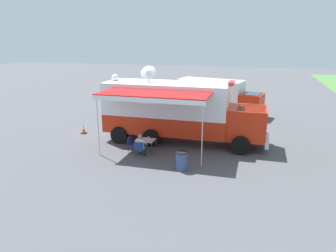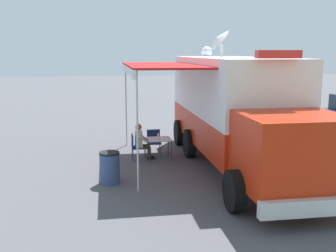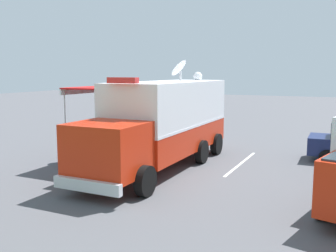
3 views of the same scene
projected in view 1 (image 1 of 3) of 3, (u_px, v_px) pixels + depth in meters
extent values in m
plane|color=#515156|center=(166.00, 140.00, 19.56)|extent=(100.00, 100.00, 0.00)
cube|color=silver|center=(161.00, 127.00, 22.48)|extent=(0.18, 4.80, 0.01)
cube|color=red|center=(166.00, 122.00, 19.25)|extent=(2.59, 7.23, 1.10)
cube|color=white|center=(166.00, 99.00, 18.88)|extent=(2.59, 7.23, 1.70)
cube|color=white|center=(166.00, 113.00, 19.10)|extent=(2.61, 7.25, 0.10)
cube|color=red|center=(247.00, 123.00, 17.95)|extent=(2.33, 2.13, 1.70)
cube|color=#28333D|center=(251.00, 114.00, 17.76)|extent=(2.17, 1.50, 0.70)
cube|color=silver|center=(267.00, 140.00, 17.90)|extent=(2.38, 0.23, 0.36)
cylinder|color=black|center=(243.00, 133.00, 19.42)|extent=(0.31, 1.00, 1.00)
cylinder|color=black|center=(241.00, 146.00, 17.10)|extent=(0.31, 1.00, 1.00)
cylinder|color=black|center=(164.00, 126.00, 20.73)|extent=(0.31, 1.00, 1.00)
cylinder|color=black|center=(151.00, 138.00, 18.41)|extent=(0.31, 1.00, 1.00)
cylinder|color=black|center=(135.00, 124.00, 21.25)|extent=(0.31, 1.00, 1.00)
cylinder|color=black|center=(119.00, 135.00, 18.93)|extent=(0.31, 1.00, 1.00)
cube|color=white|center=(166.00, 84.00, 18.63)|extent=(2.59, 7.23, 0.10)
cube|color=red|center=(232.00, 83.00, 17.62)|extent=(1.10, 0.29, 0.20)
cylinder|color=silver|center=(149.00, 78.00, 18.84)|extent=(0.10, 0.10, 0.45)
cone|color=silver|center=(148.00, 71.00, 18.60)|extent=(0.73, 0.91, 0.81)
sphere|color=white|center=(115.00, 78.00, 19.41)|extent=(0.44, 0.44, 0.44)
cube|color=red|center=(154.00, 94.00, 16.51)|extent=(2.27, 5.79, 0.06)
cube|color=white|center=(147.00, 100.00, 15.57)|extent=(0.15, 5.76, 0.24)
cylinder|color=silver|center=(202.00, 134.00, 15.30)|extent=(0.05, 0.05, 3.25)
cylinder|color=silver|center=(98.00, 125.00, 16.74)|extent=(0.05, 0.05, 3.25)
cube|color=silver|center=(147.00, 140.00, 17.30)|extent=(0.81, 0.81, 0.03)
cylinder|color=#333338|center=(156.00, 145.00, 17.64)|extent=(0.03, 0.03, 0.70)
cylinder|color=#333338|center=(151.00, 149.00, 16.96)|extent=(0.03, 0.03, 0.70)
cylinder|color=#333338|center=(143.00, 144.00, 17.84)|extent=(0.03, 0.03, 0.70)
cylinder|color=#333338|center=(138.00, 148.00, 17.15)|extent=(0.03, 0.03, 0.70)
cylinder|color=silver|center=(148.00, 139.00, 17.20)|extent=(0.07, 0.07, 0.20)
cylinder|color=white|center=(148.00, 137.00, 17.17)|extent=(0.04, 0.04, 0.02)
cube|color=navy|center=(140.00, 149.00, 16.76)|extent=(0.49, 0.49, 0.04)
cube|color=navy|center=(139.00, 147.00, 16.49)|extent=(0.05, 0.48, 0.44)
cylinder|color=#333338|center=(138.00, 151.00, 17.08)|extent=(0.02, 0.02, 0.42)
cylinder|color=#333338|center=(146.00, 152.00, 16.96)|extent=(0.02, 0.02, 0.42)
cylinder|color=#333338|center=(135.00, 154.00, 16.67)|extent=(0.02, 0.02, 0.42)
cylinder|color=#333338|center=(143.00, 155.00, 16.56)|extent=(0.02, 0.02, 0.42)
cube|color=navy|center=(134.00, 145.00, 17.49)|extent=(0.49, 0.49, 0.04)
cube|color=navy|center=(130.00, 140.00, 17.49)|extent=(0.48, 0.05, 0.44)
cylinder|color=#333338|center=(139.00, 147.00, 17.70)|extent=(0.02, 0.02, 0.42)
cylinder|color=#333338|center=(136.00, 150.00, 17.29)|extent=(0.02, 0.02, 0.42)
cylinder|color=#333338|center=(131.00, 147.00, 17.81)|extent=(0.02, 0.02, 0.42)
cylinder|color=#333338|center=(128.00, 149.00, 17.40)|extent=(0.02, 0.02, 0.42)
cube|color=silver|center=(140.00, 144.00, 16.68)|extent=(0.24, 0.36, 0.56)
sphere|color=#A37556|center=(140.00, 136.00, 16.57)|extent=(0.22, 0.22, 0.22)
cylinder|color=silver|center=(137.00, 142.00, 16.84)|extent=(0.43, 0.10, 0.34)
cylinder|color=silver|center=(145.00, 143.00, 16.72)|extent=(0.43, 0.10, 0.34)
cylinder|color=#383323|center=(140.00, 148.00, 16.95)|extent=(0.38, 0.13, 0.13)
cylinder|color=#383323|center=(141.00, 151.00, 17.18)|extent=(0.11, 0.11, 0.42)
cube|color=black|center=(142.00, 153.00, 17.28)|extent=(0.24, 0.10, 0.07)
cylinder|color=#383323|center=(143.00, 148.00, 16.90)|extent=(0.38, 0.13, 0.13)
cylinder|color=#383323|center=(145.00, 151.00, 17.12)|extent=(0.11, 0.11, 0.42)
cube|color=black|center=(145.00, 154.00, 17.23)|extent=(0.24, 0.10, 0.07)
cylinder|color=#384C7F|center=(182.00, 161.00, 15.16)|extent=(0.56, 0.56, 0.85)
cylinder|color=black|center=(182.00, 152.00, 15.03)|extent=(0.57, 0.57, 0.06)
cube|color=black|center=(84.00, 133.00, 20.96)|extent=(0.36, 0.36, 0.03)
cone|color=orange|center=(84.00, 129.00, 20.89)|extent=(0.26, 0.26, 0.55)
cylinder|color=white|center=(84.00, 128.00, 20.88)|extent=(0.17, 0.17, 0.06)
cube|color=white|center=(210.00, 93.00, 26.30)|extent=(3.29, 5.55, 2.20)
cube|color=red|center=(210.00, 104.00, 26.53)|extent=(3.32, 5.58, 0.50)
cube|color=red|center=(251.00, 103.00, 24.84)|extent=(2.22, 2.01, 1.40)
cube|color=#28333D|center=(253.00, 97.00, 24.67)|extent=(1.90, 1.47, 0.60)
cylinder|color=black|center=(249.00, 109.00, 26.10)|extent=(0.45, 0.88, 0.84)
cylinder|color=black|center=(242.00, 114.00, 24.33)|extent=(0.45, 0.88, 0.84)
cylinder|color=black|center=(199.00, 104.00, 28.17)|extent=(0.45, 0.88, 0.84)
cylinder|color=black|center=(189.00, 108.00, 26.40)|extent=(0.45, 0.88, 0.84)
cube|color=navy|center=(151.00, 103.00, 27.14)|extent=(4.22, 1.85, 0.76)
cube|color=#28333D|center=(150.00, 94.00, 26.81)|extent=(2.12, 1.63, 0.68)
cylinder|color=black|center=(146.00, 103.00, 28.67)|extent=(0.64, 0.23, 0.64)
cylinder|color=black|center=(165.00, 105.00, 28.24)|extent=(0.64, 0.23, 0.64)
cylinder|color=black|center=(136.00, 110.00, 26.24)|extent=(0.64, 0.23, 0.64)
cylinder|color=black|center=(157.00, 111.00, 25.81)|extent=(0.64, 0.23, 0.64)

